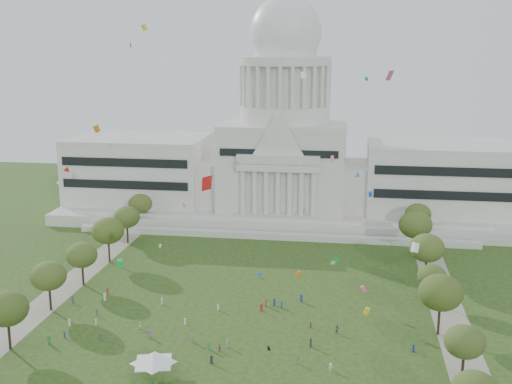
% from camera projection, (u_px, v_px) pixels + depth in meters
% --- Properties ---
extents(ground, '(400.00, 400.00, 0.00)m').
position_uv_depth(ground, '(222.00, 358.00, 128.80)').
color(ground, '#274114').
rests_on(ground, ground).
extents(capitol, '(160.00, 64.50, 91.30)m').
position_uv_depth(capitol, '(284.00, 155.00, 233.29)').
color(capitol, beige).
rests_on(capitol, ground).
extents(path_left, '(8.00, 160.00, 0.04)m').
position_uv_depth(path_left, '(63.00, 289.00, 164.74)').
color(path_left, gray).
rests_on(path_left, ground).
extents(path_right, '(8.00, 160.00, 0.04)m').
position_uv_depth(path_right, '(448.00, 312.00, 150.68)').
color(path_right, gray).
rests_on(path_right, ground).
extents(row_tree_l_1, '(8.86, 8.86, 12.59)m').
position_uv_depth(row_tree_l_1, '(7.00, 309.00, 130.40)').
color(row_tree_l_1, black).
rests_on(row_tree_l_1, ground).
extents(row_tree_r_1, '(7.58, 7.58, 10.78)m').
position_uv_depth(row_tree_r_1, '(465.00, 342.00, 118.63)').
color(row_tree_r_1, black).
rests_on(row_tree_r_1, ground).
extents(row_tree_l_2, '(8.42, 8.42, 11.97)m').
position_uv_depth(row_tree_l_2, '(48.00, 276.00, 150.17)').
color(row_tree_l_2, black).
rests_on(row_tree_l_2, ground).
extents(row_tree_r_2, '(9.55, 9.55, 13.58)m').
position_uv_depth(row_tree_r_2, '(441.00, 293.00, 136.98)').
color(row_tree_r_2, black).
rests_on(row_tree_r_2, ground).
extents(row_tree_l_3, '(8.12, 8.12, 11.55)m').
position_uv_depth(row_tree_l_3, '(82.00, 255.00, 166.11)').
color(row_tree_l_3, black).
rests_on(row_tree_l_3, ground).
extents(row_tree_r_3, '(7.01, 7.01, 9.98)m').
position_uv_depth(row_tree_r_3, '(432.00, 276.00, 153.95)').
color(row_tree_r_3, black).
rests_on(row_tree_r_3, ground).
extents(row_tree_l_4, '(9.29, 9.29, 13.21)m').
position_uv_depth(row_tree_l_4, '(108.00, 231.00, 183.68)').
color(row_tree_l_4, black).
rests_on(row_tree_l_4, ground).
extents(row_tree_r_4, '(9.19, 9.19, 13.06)m').
position_uv_depth(row_tree_r_4, '(427.00, 248.00, 168.39)').
color(row_tree_r_4, black).
rests_on(row_tree_r_4, ground).
extents(row_tree_l_5, '(8.33, 8.33, 11.85)m').
position_uv_depth(row_tree_l_5, '(127.00, 217.00, 201.98)').
color(row_tree_l_5, black).
rests_on(row_tree_l_5, ground).
extents(row_tree_r_5, '(9.82, 9.82, 13.96)m').
position_uv_depth(row_tree_r_5, '(415.00, 225.00, 187.86)').
color(row_tree_r_5, black).
rests_on(row_tree_r_5, ground).
extents(row_tree_l_6, '(8.19, 8.19, 11.64)m').
position_uv_depth(row_tree_l_6, '(140.00, 204.00, 219.72)').
color(row_tree_l_6, black).
rests_on(row_tree_l_6, ground).
extents(row_tree_r_6, '(8.42, 8.42, 11.97)m').
position_uv_depth(row_tree_r_6, '(418.00, 214.00, 205.10)').
color(row_tree_r_6, black).
rests_on(row_tree_r_6, ground).
extents(event_tent, '(11.15, 11.15, 5.14)m').
position_uv_depth(event_tent, '(153.00, 357.00, 120.63)').
color(event_tent, '#4C4C4C').
rests_on(event_tent, ground).
extents(person_0, '(0.77, 0.93, 1.62)m').
position_uv_depth(person_0, '(413.00, 348.00, 131.06)').
color(person_0, navy).
rests_on(person_0, ground).
extents(person_2, '(1.11, 1.09, 1.99)m').
position_uv_depth(person_2, '(337.00, 329.00, 139.29)').
color(person_2, '#4C4C51').
rests_on(person_2, ground).
extents(person_3, '(0.68, 1.06, 1.53)m').
position_uv_depth(person_3, '(298.00, 360.00, 126.09)').
color(person_3, '#4C4C51').
rests_on(person_3, ground).
extents(person_4, '(0.90, 1.30, 2.01)m').
position_uv_depth(person_4, '(227.00, 343.00, 133.09)').
color(person_4, silver).
rests_on(person_4, ground).
extents(person_5, '(1.09, 1.57, 1.57)m').
position_uv_depth(person_5, '(219.00, 348.00, 131.37)').
color(person_5, '#994C8C').
rests_on(person_5, ground).
extents(person_7, '(0.81, 0.82, 1.83)m').
position_uv_depth(person_7, '(152.00, 381.00, 118.06)').
color(person_7, '#33723F').
rests_on(person_7, ground).
extents(person_8, '(0.90, 0.72, 1.60)m').
position_uv_depth(person_8, '(140.00, 326.00, 141.59)').
color(person_8, silver).
rests_on(person_8, ground).
extents(person_9, '(1.19, 1.00, 1.64)m').
position_uv_depth(person_9, '(331.00, 367.00, 123.38)').
color(person_9, silver).
rests_on(person_9, ground).
extents(person_10, '(0.62, 0.90, 1.40)m').
position_uv_depth(person_10, '(311.00, 325.00, 142.36)').
color(person_10, '#B21E1E').
rests_on(person_10, ground).
extents(distant_crowd, '(59.51, 34.13, 1.95)m').
position_uv_depth(distant_crowd, '(181.00, 317.00, 145.68)').
color(distant_crowd, '#33723F').
rests_on(distant_crowd, ground).
extents(kite_swarm, '(78.62, 102.46, 61.13)m').
position_uv_depth(kite_swarm, '(236.00, 204.00, 130.45)').
color(kite_swarm, green).
rests_on(kite_swarm, ground).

